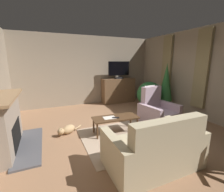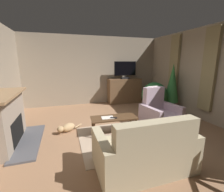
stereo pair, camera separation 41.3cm
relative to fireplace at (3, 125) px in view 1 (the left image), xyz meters
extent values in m
cube|color=#936B4C|center=(2.52, -0.15, -0.57)|extent=(6.20, 6.68, 0.04)
cube|color=gray|center=(2.52, 2.94, 0.86)|extent=(6.20, 0.10, 2.82)
cube|color=gray|center=(5.38, -0.15, 0.86)|extent=(0.10, 6.68, 2.82)
cube|color=#8E7F56|center=(5.27, -0.19, 1.00)|extent=(0.10, 0.44, 2.37)
cube|color=#8E7F56|center=(5.27, 1.31, 1.00)|extent=(0.10, 0.44, 2.37)
cube|color=tan|center=(2.68, -0.48, -0.54)|extent=(2.36, 1.77, 0.01)
cube|color=#4C4C51|center=(0.41, 0.00, -0.53)|extent=(0.50, 1.68, 0.04)
cube|color=gray|center=(-0.03, 0.00, 0.00)|extent=(0.48, 1.48, 1.09)
cube|color=black|center=(0.17, 0.00, -0.23)|extent=(0.10, 0.83, 0.52)
cube|color=#4A3523|center=(3.78, 2.59, -0.52)|extent=(1.38, 0.41, 0.06)
cube|color=brown|center=(3.78, 2.59, -0.02)|extent=(1.44, 0.47, 1.06)
sphere|color=tan|center=(3.52, 2.33, 0.04)|extent=(0.03, 0.03, 0.03)
sphere|color=tan|center=(4.04, 2.33, 0.04)|extent=(0.03, 0.03, 0.03)
cube|color=black|center=(3.78, 2.54, 0.55)|extent=(0.35, 0.20, 0.06)
cylinder|color=black|center=(3.78, 2.54, 0.62)|extent=(0.04, 0.04, 0.08)
cube|color=black|center=(3.78, 2.54, 0.95)|extent=(0.96, 0.05, 0.59)
cube|color=black|center=(3.78, 2.51, 0.95)|extent=(0.92, 0.01, 0.55)
cube|color=#4C331E|center=(2.40, -0.15, -0.14)|extent=(1.18, 0.54, 0.03)
cylinder|color=#4C331E|center=(2.93, 0.00, -0.35)|extent=(0.04, 0.04, 0.39)
cylinder|color=#4C331E|center=(1.89, 0.07, -0.35)|extent=(0.04, 0.04, 0.39)
cylinder|color=#4C331E|center=(2.91, -0.36, -0.35)|extent=(0.04, 0.04, 0.39)
cylinder|color=#4C331E|center=(1.86, -0.30, -0.35)|extent=(0.04, 0.04, 0.39)
cube|color=black|center=(2.37, -0.22, -0.11)|extent=(0.18, 0.11, 0.02)
cube|color=silver|center=(2.24, -0.14, -0.12)|extent=(0.32, 0.24, 0.01)
cube|color=tan|center=(2.46, -1.54, -0.33)|extent=(1.30, 0.93, 0.43)
cube|color=tan|center=(2.46, -1.91, 0.16)|extent=(1.30, 0.20, 0.55)
cube|color=tan|center=(1.74, -1.54, -0.22)|extent=(0.15, 0.93, 0.65)
cube|color=tan|center=(3.19, -1.54, -0.22)|extent=(0.15, 0.93, 0.65)
cube|color=#B2A899|center=(2.56, -1.68, 0.01)|extent=(0.36, 0.13, 0.36)
cube|color=#AD93A3|center=(3.78, -0.14, -0.35)|extent=(0.76, 0.95, 0.40)
cube|color=#AD93A3|center=(3.73, 0.19, 0.19)|extent=(0.67, 0.27, 0.67)
cube|color=#AD93A3|center=(4.17, -0.09, -0.25)|extent=(0.25, 0.87, 0.60)
cube|color=#AD93A3|center=(3.40, -0.20, -0.25)|extent=(0.25, 0.87, 0.60)
cube|color=white|center=(3.72, 0.26, 0.42)|extent=(0.40, 0.08, 0.24)
cylinder|color=slate|center=(4.93, 0.91, -0.37)|extent=(0.36, 0.36, 0.37)
cone|color=#2D6B33|center=(4.93, 0.91, 0.50)|extent=(0.51, 0.51, 1.36)
cylinder|color=#3D4C5B|center=(4.32, 1.06, -0.44)|extent=(0.44, 0.44, 0.22)
sphere|color=#235B2D|center=(4.32, 1.06, 0.07)|extent=(0.90, 0.90, 0.90)
ellipsoid|color=tan|center=(1.29, 0.30, -0.44)|extent=(0.42, 0.38, 0.21)
sphere|color=tan|center=(1.09, 0.17, -0.41)|extent=(0.16, 0.16, 0.16)
cone|color=tan|center=(1.12, 0.13, -0.33)|extent=(0.04, 0.04, 0.04)
cone|color=tan|center=(1.07, 0.20, -0.33)|extent=(0.04, 0.04, 0.04)
cylinder|color=tan|center=(1.55, 0.42, -0.48)|extent=(0.21, 0.15, 0.07)
camera|label=1|loc=(0.85, -3.50, 1.24)|focal=24.85mm
camera|label=2|loc=(1.24, -3.65, 1.24)|focal=24.85mm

